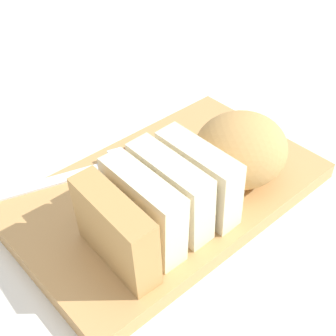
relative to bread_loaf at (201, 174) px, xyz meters
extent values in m
plane|color=silver|center=(0.01, -0.05, -0.07)|extent=(3.00, 3.00, 0.00)
cube|color=tan|center=(0.01, -0.05, -0.06)|extent=(0.41, 0.26, 0.02)
ellipsoid|color=tan|center=(-0.07, 0.00, 0.00)|extent=(0.13, 0.12, 0.09)
cube|color=beige|center=(0.01, 0.00, 0.00)|extent=(0.04, 0.11, 0.09)
cube|color=beige|center=(0.05, 0.00, 0.00)|extent=(0.04, 0.11, 0.09)
cube|color=beige|center=(0.09, -0.01, 0.00)|extent=(0.04, 0.11, 0.09)
cube|color=tan|center=(0.13, 0.00, 0.00)|extent=(0.05, 0.12, 0.09)
cube|color=silver|center=(0.13, -0.17, -0.04)|extent=(0.22, 0.09, 0.00)
cylinder|color=#593319|center=(0.00, -0.12, -0.03)|extent=(0.06, 0.04, 0.02)
cube|color=silver|center=(0.03, -0.13, -0.03)|extent=(0.03, 0.02, 0.02)
sphere|color=#A8753D|center=(0.09, -0.06, -0.04)|extent=(0.01, 0.01, 0.01)
sphere|color=#A8753D|center=(-0.01, -0.03, -0.04)|extent=(0.01, 0.01, 0.01)
camera|label=1|loc=(0.32, 0.26, 0.35)|focal=49.28mm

